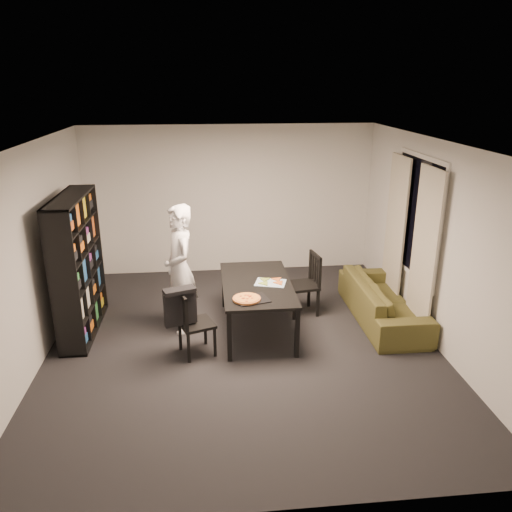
{
  "coord_description": "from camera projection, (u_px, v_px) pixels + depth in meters",
  "views": [
    {
      "loc": [
        -0.43,
        -5.83,
        3.29
      ],
      "look_at": [
        0.22,
        0.48,
        1.05
      ],
      "focal_mm": 35.0,
      "sensor_mm": 36.0,
      "label": 1
    }
  ],
  "objects": [
    {
      "name": "pepperoni_pizza",
      "position": [
        247.0,
        299.0,
        6.2
      ],
      "size": [
        0.35,
        0.35,
        0.03
      ],
      "rotation": [
        0.0,
        0.0,
        0.03
      ],
      "color": "#B06433",
      "rests_on": "dining_table"
    },
    {
      "name": "pizza_slices",
      "position": [
        271.0,
        281.0,
        6.77
      ],
      "size": [
        0.38,
        0.32,
        0.01
      ],
      "primitive_type": null,
      "rotation": [
        0.0,
        0.0,
        -0.03
      ],
      "color": "gold",
      "rests_on": "dining_table"
    },
    {
      "name": "curtain_left",
      "position": [
        424.0,
        253.0,
        6.53
      ],
      "size": [
        0.03,
        0.7,
        2.25
      ],
      "primitive_type": "cube",
      "color": "beige",
      "rests_on": "room"
    },
    {
      "name": "window_frame",
      "position": [
        417.0,
        217.0,
        6.91
      ],
      "size": [
        0.03,
        1.52,
        1.72
      ],
      "primitive_type": "cube",
      "color": "white",
      "rests_on": "room"
    },
    {
      "name": "kitchen_towel",
      "position": [
        270.0,
        283.0,
        6.75
      ],
      "size": [
        0.47,
        0.4,
        0.01
      ],
      "primitive_type": "cube",
      "rotation": [
        0.0,
        0.0,
        -0.29
      ],
      "color": "silver",
      "rests_on": "dining_table"
    },
    {
      "name": "draped_jacket",
      "position": [
        180.0,
        305.0,
        6.06
      ],
      "size": [
        0.41,
        0.29,
        0.48
      ],
      "rotation": [
        0.0,
        0.0,
        1.92
      ],
      "color": "black",
      "rests_on": "chair_left"
    },
    {
      "name": "room",
      "position": [
        242.0,
        250.0,
        6.18
      ],
      "size": [
        5.01,
        5.51,
        2.61
      ],
      "color": "black",
      "rests_on": "ground"
    },
    {
      "name": "chair_left",
      "position": [
        190.0,
        319.0,
        6.18
      ],
      "size": [
        0.51,
        0.51,
        0.86
      ],
      "rotation": [
        0.0,
        0.0,
        1.92
      ],
      "color": "black",
      "rests_on": "room"
    },
    {
      "name": "person",
      "position": [
        180.0,
        269.0,
        6.72
      ],
      "size": [
        0.6,
        0.75,
        1.77
      ],
      "primitive_type": "imported",
      "rotation": [
        0.0,
        0.0,
        -1.26
      ],
      "color": "white",
      "rests_on": "room"
    },
    {
      "name": "chair_right",
      "position": [
        308.0,
        279.0,
        7.33
      ],
      "size": [
        0.49,
        0.49,
        0.92
      ],
      "rotation": [
        0.0,
        0.0,
        -1.41
      ],
      "color": "black",
      "rests_on": "room"
    },
    {
      "name": "curtain_right",
      "position": [
        395.0,
        231.0,
        7.51
      ],
      "size": [
        0.03,
        0.7,
        2.25
      ],
      "primitive_type": "cube",
      "color": "beige",
      "rests_on": "room"
    },
    {
      "name": "bookshelf",
      "position": [
        78.0,
        266.0,
        6.65
      ],
      "size": [
        0.35,
        1.5,
        1.9
      ],
      "primitive_type": "cube",
      "color": "black",
      "rests_on": "room"
    },
    {
      "name": "baking_tray",
      "position": [
        252.0,
        299.0,
        6.23
      ],
      "size": [
        0.47,
        0.41,
        0.01
      ],
      "primitive_type": "cube",
      "rotation": [
        0.0,
        0.0,
        0.27
      ],
      "color": "black",
      "rests_on": "dining_table"
    },
    {
      "name": "dining_table",
      "position": [
        257.0,
        287.0,
        6.77
      ],
      "size": [
        0.93,
        1.68,
        0.7
      ],
      "color": "black",
      "rests_on": "room"
    },
    {
      "name": "sofa",
      "position": [
        383.0,
        300.0,
        7.19
      ],
      "size": [
        0.78,
        2.0,
        0.58
      ],
      "primitive_type": "imported",
      "rotation": [
        0.0,
        0.0,
        1.57
      ],
      "color": "#45421B",
      "rests_on": "room"
    },
    {
      "name": "window_pane",
      "position": [
        417.0,
        217.0,
        6.91
      ],
      "size": [
        0.02,
        1.4,
        1.6
      ],
      "primitive_type": "cube",
      "color": "black",
      "rests_on": "room"
    }
  ]
}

